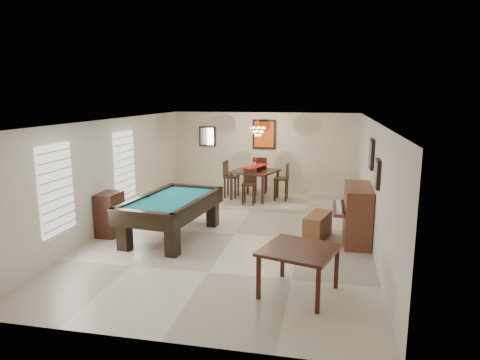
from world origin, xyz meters
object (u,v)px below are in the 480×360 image
(square_table, at_px, (299,271))
(dining_chair_east, at_px, (281,182))
(dining_table, at_px, (255,182))
(pool_table, at_px, (172,218))
(apothecary_chest, at_px, (110,214))
(dining_chair_west, at_px, (232,179))
(chandelier, at_px, (258,128))
(upright_piano, at_px, (350,213))
(dining_chair_north, at_px, (261,175))
(flower_vase, at_px, (255,162))
(dining_chair_south, at_px, (249,187))
(piano_bench, at_px, (318,226))

(square_table, relative_size, dining_chair_east, 1.01)
(dining_table, bearing_deg, square_table, -73.54)
(pool_table, distance_m, apothecary_chest, 1.44)
(dining_chair_west, height_order, dining_chair_east, dining_chair_west)
(apothecary_chest, height_order, dining_chair_east, dining_chair_east)
(chandelier, bearing_deg, dining_chair_west, -167.44)
(upright_piano, relative_size, dining_chair_north, 1.28)
(pool_table, distance_m, dining_table, 3.74)
(dining_table, bearing_deg, pool_table, -110.09)
(pool_table, relative_size, flower_vase, 10.16)
(pool_table, relative_size, dining_chair_north, 2.30)
(flower_vase, xyz_separation_m, dining_chair_north, (0.05, 0.80, -0.52))
(dining_table, relative_size, dining_chair_east, 1.08)
(dining_chair_south, bearing_deg, apothecary_chest, -132.36)
(pool_table, height_order, dining_chair_north, dining_chair_north)
(dining_chair_west, height_order, chandelier, chandelier)
(dining_table, relative_size, flower_vase, 4.50)
(pool_table, height_order, dining_chair_south, dining_chair_south)
(square_table, distance_m, dining_chair_east, 5.81)
(pool_table, relative_size, dining_chair_east, 2.43)
(upright_piano, relative_size, dining_chair_west, 1.34)
(dining_chair_north, bearing_deg, dining_table, 85.05)
(flower_vase, bearing_deg, chandelier, 75.60)
(dining_table, distance_m, dining_chair_east, 0.79)
(dining_chair_south, distance_m, dining_chair_east, 1.08)
(pool_table, relative_size, square_table, 2.40)
(flower_vase, relative_size, dining_chair_east, 0.24)
(flower_vase, bearing_deg, dining_chair_south, -93.69)
(dining_table, relative_size, dining_chair_north, 1.02)
(piano_bench, bearing_deg, apothecary_chest, -171.26)
(piano_bench, height_order, dining_chair_north, dining_chair_north)
(dining_chair_east, bearing_deg, pool_table, -28.93)
(pool_table, bearing_deg, dining_chair_south, 73.17)
(pool_table, bearing_deg, square_table, -29.88)
(flower_vase, relative_size, dining_chair_north, 0.23)
(square_table, xyz_separation_m, dining_chair_west, (-2.41, 5.77, 0.29))
(dining_chair_east, bearing_deg, flower_vase, -89.69)
(chandelier, bearing_deg, square_table, -74.48)
(upright_piano, height_order, flower_vase, flower_vase)
(upright_piano, relative_size, dining_table, 1.26)
(flower_vase, relative_size, chandelier, 0.43)
(piano_bench, distance_m, flower_vase, 3.65)
(flower_vase, relative_size, dining_chair_south, 0.26)
(pool_table, height_order, dining_chair_east, dining_chair_east)
(piano_bench, xyz_separation_m, apothecary_chest, (-4.64, -0.71, 0.22))
(upright_piano, bearing_deg, chandelier, 129.26)
(pool_table, distance_m, dining_chair_south, 3.05)
(flower_vase, height_order, dining_chair_south, flower_vase)
(square_table, bearing_deg, dining_chair_south, 109.12)
(pool_table, distance_m, dining_chair_east, 4.06)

